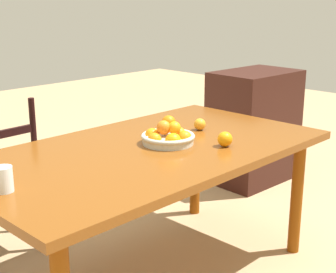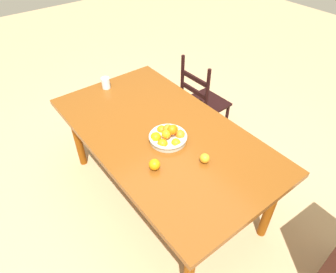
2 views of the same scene
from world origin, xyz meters
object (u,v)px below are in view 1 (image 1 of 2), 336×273
(dining_table, at_px, (149,161))
(orange_loose_1, at_px, (200,124))
(cabinet, at_px, (254,127))
(orange_loose_0, at_px, (225,139))
(drinking_glass, at_px, (3,179))
(fruit_bowl, at_px, (168,136))

(dining_table, bearing_deg, orange_loose_1, 4.94)
(orange_loose_1, bearing_deg, cabinet, 20.83)
(orange_loose_0, distance_m, drinking_glass, 1.16)
(dining_table, distance_m, fruit_bowl, 0.17)
(drinking_glass, bearing_deg, orange_loose_0, -12.38)
(orange_loose_1, xyz_separation_m, drinking_glass, (-1.29, -0.07, 0.02))
(cabinet, height_order, drinking_glass, cabinet)
(cabinet, height_order, orange_loose_0, cabinet)
(dining_table, height_order, fruit_bowl, fruit_bowl)
(fruit_bowl, xyz_separation_m, orange_loose_1, (0.34, 0.06, -0.01))
(fruit_bowl, bearing_deg, dining_table, 167.88)
(drinking_glass, bearing_deg, orange_loose_1, 2.96)
(orange_loose_0, distance_m, orange_loose_1, 0.35)
(dining_table, relative_size, orange_loose_0, 24.27)
(fruit_bowl, height_order, orange_loose_0, fruit_bowl)
(dining_table, bearing_deg, fruit_bowl, -12.12)
(dining_table, bearing_deg, drinking_glass, -178.11)
(orange_loose_1, height_order, drinking_glass, drinking_glass)
(dining_table, xyz_separation_m, drinking_glass, (-0.84, -0.03, 0.13))
(orange_loose_1, bearing_deg, drinking_glass, -177.04)
(cabinet, bearing_deg, drinking_glass, -165.33)
(fruit_bowl, bearing_deg, cabinet, 18.83)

